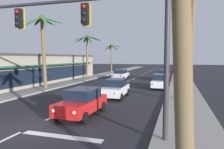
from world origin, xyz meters
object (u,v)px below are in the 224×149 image
at_px(traffic_signal_mast, 86,27).
at_px(palm_left_third, 87,46).
at_px(sedan_lead_at_stop_bar, 82,102).
at_px(sedan_parked_mid_kerb, 164,75).
at_px(sedan_third_in_queue, 115,88).
at_px(sedan_oncoming_far, 121,74).
at_px(storefront_strip_left, 33,69).
at_px(palm_left_second, 43,38).
at_px(palm_right_second, 192,20).
at_px(sedan_parked_nearest_kerb, 161,81).
at_px(palm_right_nearest, 181,26).
at_px(palm_left_farthest, 111,52).

relative_size(traffic_signal_mast, palm_left_third, 1.52).
xyz_separation_m(sedan_lead_at_stop_bar, sedan_parked_mid_kerb, (3.60, 22.81, 0.00)).
distance_m(sedan_third_in_queue, sedan_oncoming_far, 16.31).
relative_size(palm_left_third, storefront_strip_left, 0.27).
distance_m(sedan_lead_at_stop_bar, palm_left_second, 14.16).
height_order(palm_left_second, palm_right_second, palm_right_second).
height_order(sedan_parked_mid_kerb, palm_left_second, palm_left_second).
xyz_separation_m(sedan_oncoming_far, storefront_strip_left, (-10.83, -8.48, 1.19)).
bearing_deg(traffic_signal_mast, sedan_parked_nearest_kerb, 82.46).
bearing_deg(sedan_parked_nearest_kerb, palm_left_second, -163.28).
bearing_deg(sedan_parked_mid_kerb, palm_left_third, -177.67).
relative_size(sedan_lead_at_stop_bar, sedan_parked_nearest_kerb, 1.01).
bearing_deg(palm_right_nearest, palm_left_second, 132.87).
distance_m(palm_right_second, storefront_strip_left, 22.74).
height_order(sedan_parked_nearest_kerb, palm_left_second, palm_left_second).
bearing_deg(sedan_parked_nearest_kerb, sedan_oncoming_far, 128.72).
relative_size(palm_left_farthest, palm_right_nearest, 1.04).
relative_size(traffic_signal_mast, palm_right_nearest, 1.78).
xyz_separation_m(sedan_lead_at_stop_bar, palm_left_third, (-9.45, 22.28, 4.84)).
distance_m(sedan_oncoming_far, sedan_parked_nearest_kerb, 11.54).
distance_m(palm_left_second, storefront_strip_left, 7.71).
relative_size(sedan_parked_nearest_kerb, palm_right_nearest, 0.69).
relative_size(sedan_oncoming_far, sedan_parked_nearest_kerb, 1.01).
xyz_separation_m(palm_right_second, storefront_strip_left, (-20.91, 7.69, -4.55)).
height_order(palm_left_third, palm_right_second, palm_right_second).
bearing_deg(palm_left_third, sedan_third_in_queue, -58.44).
bearing_deg(sedan_parked_mid_kerb, sedan_oncoming_far, -175.93).
bearing_deg(sedan_oncoming_far, palm_right_nearest, -72.55).
height_order(traffic_signal_mast, palm_right_nearest, traffic_signal_mast).
height_order(sedan_third_in_queue, sedan_oncoming_far, same).
bearing_deg(palm_right_second, palm_left_second, 168.59).
bearing_deg(sedan_lead_at_stop_bar, sedan_parked_mid_kerb, 81.03).
bearing_deg(sedan_oncoming_far, traffic_signal_mast, -78.64).
xyz_separation_m(sedan_parked_mid_kerb, palm_left_second, (-12.93, -13.44, 5.07)).
height_order(traffic_signal_mast, palm_left_second, palm_left_second).
xyz_separation_m(sedan_parked_nearest_kerb, palm_left_second, (-13.10, -3.94, 5.07)).
relative_size(sedan_lead_at_stop_bar, palm_left_second, 0.53).
bearing_deg(palm_left_second, sedan_parked_nearest_kerb, 16.72).
bearing_deg(palm_right_nearest, sedan_parked_nearest_kerb, 95.50).
bearing_deg(sedan_parked_mid_kerb, sedan_parked_nearest_kerb, -89.00).
relative_size(sedan_third_in_queue, palm_right_second, 0.44).
xyz_separation_m(traffic_signal_mast, sedan_third_in_queue, (-1.33, 9.36, -4.13)).
bearing_deg(sedan_lead_at_stop_bar, sedan_parked_nearest_kerb, 74.20).
xyz_separation_m(palm_left_second, palm_right_second, (15.97, -3.22, 0.67)).
distance_m(sedan_parked_nearest_kerb, palm_left_second, 14.59).
distance_m(sedan_lead_at_stop_bar, sedan_parked_nearest_kerb, 13.82).
xyz_separation_m(sedan_parked_nearest_kerb, storefront_strip_left, (-18.05, 0.53, 1.19)).
xyz_separation_m(palm_right_nearest, storefront_strip_left, (-19.99, 20.67, -2.26)).
distance_m(palm_left_second, palm_right_nearest, 22.17).
height_order(sedan_oncoming_far, sedan_parked_nearest_kerb, same).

